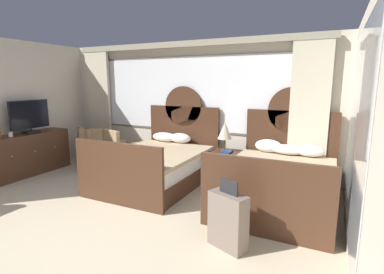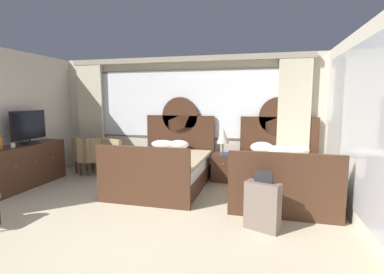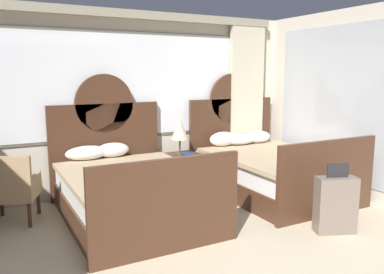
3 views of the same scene
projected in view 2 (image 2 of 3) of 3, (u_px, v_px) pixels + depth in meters
name	position (u px, v px, depth m)	size (l,w,h in m)	color
ground_plane	(101.00, 248.00, 3.30)	(24.00, 24.00, 0.00)	#BCAD8E
wall_back_window	(184.00, 112.00, 6.59)	(6.07, 0.22, 2.70)	beige
wall_right_mirror	(360.00, 127.00, 3.86)	(0.08, 4.21, 2.70)	beige
bed_near_window	(165.00, 168.00, 5.68)	(1.61, 2.22, 1.78)	#472B1C
bed_near_mirror	(280.00, 175.00, 5.16)	(1.61, 2.22, 1.78)	#472B1C
nightstand_between_beds	(225.00, 167.00, 6.09)	(0.52, 0.54, 0.57)	#472B1C
table_lamp_on_nightstand	(223.00, 136.00, 6.03)	(0.27, 0.27, 0.56)	brown
book_on_nightstand	(226.00, 154.00, 5.94)	(0.18, 0.26, 0.03)	navy
dresser_minibar	(25.00, 165.00, 5.65)	(0.53, 1.70, 0.84)	#472B1C
tv_flatscreen	(29.00, 127.00, 5.67)	(0.20, 0.84, 0.66)	black
bottle_liquor_amber	(0.00, 142.00, 5.09)	(0.08, 0.08, 0.31)	#B7701E
cup_on_dresser	(13.00, 145.00, 5.23)	(0.11, 0.08, 0.08)	white
armchair_by_window_left	(118.00, 156.00, 6.44)	(0.70, 0.70, 0.86)	tan
armchair_by_window_centre	(92.00, 155.00, 6.60)	(0.69, 0.69, 0.86)	tan
armchair_by_window_right	(87.00, 154.00, 6.63)	(0.70, 0.70, 0.86)	tan
suitcase_on_floor	(262.00, 206.00, 3.75)	(0.49, 0.35, 0.81)	#75665B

